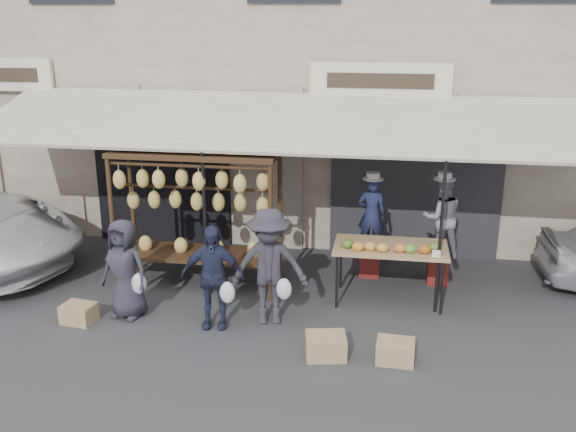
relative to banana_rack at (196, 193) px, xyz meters
name	(u,v)px	position (x,y,z in m)	size (l,w,h in m)	color
ground_plane	(255,335)	(1.23, -1.47, -1.57)	(90.00, 90.00, 0.00)	#2D2D30
shophouse	(315,41)	(1.23, 5.03, 2.08)	(24.00, 6.15, 7.30)	#C1AF98
awning	(283,123)	(1.24, 0.81, 1.00)	(10.00, 2.35, 2.92)	silver
banana_rack	(196,193)	(0.00, 0.00, 0.00)	(2.60, 0.90, 2.24)	#322213
produce_table	(391,249)	(3.03, -0.11, -0.69)	(1.70, 0.90, 1.04)	tan
vendor_left	(372,214)	(2.70, 0.91, -0.48)	(0.46, 0.30, 1.26)	#1E2345
vendor_right	(442,218)	(3.82, 0.78, -0.44)	(0.65, 0.50, 1.33)	gray
customer_left	(125,269)	(-0.73, -1.18, -0.83)	(0.72, 0.47, 1.48)	#2B2B35
customer_mid	(212,277)	(0.60, -1.28, -0.82)	(0.88, 0.37, 1.51)	#242842
customer_right	(269,267)	(1.35, -1.04, -0.72)	(1.10, 0.63, 1.70)	#2E2D34
stool_left	(370,263)	(2.70, 0.91, -1.34)	(0.33, 0.33, 0.46)	maroon
stool_right	(438,270)	(3.82, 0.78, -1.34)	(0.33, 0.33, 0.46)	maroon
crate_near_a	(326,346)	(2.26, -1.89, -1.42)	(0.51, 0.39, 0.31)	tan
crate_near_b	(395,351)	(3.14, -1.86, -1.43)	(0.48, 0.36, 0.29)	tan
crate_far	(79,313)	(-1.35, -1.49, -1.43)	(0.46, 0.35, 0.27)	tan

